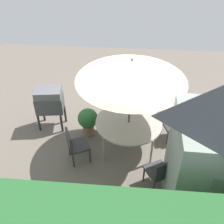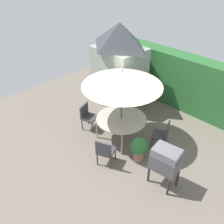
{
  "view_description": "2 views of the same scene",
  "coord_description": "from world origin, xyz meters",
  "px_view_note": "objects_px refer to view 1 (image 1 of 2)",
  "views": [
    {
      "loc": [
        -0.27,
        5.26,
        4.9
      ],
      "look_at": [
        0.16,
        0.27,
        1.0
      ],
      "focal_mm": 43.07,
      "sensor_mm": 36.0,
      "label": 1
    },
    {
      "loc": [
        4.05,
        -4.35,
        5.27
      ],
      "look_at": [
        -0.5,
        0.18,
        0.98
      ],
      "focal_mm": 39.45,
      "sensor_mm": 36.0,
      "label": 2
    }
  ],
  "objects_px": {
    "chair_toward_hedge": "(160,172)",
    "chair_near_shed": "(112,101)",
    "chair_far_side": "(75,144)",
    "patio_umbrella": "(131,70)",
    "bbq_grill": "(49,101)",
    "chair_toward_house": "(176,122)",
    "potted_plant_by_shed": "(88,120)",
    "patio_table": "(129,123)"
  },
  "relations": [
    {
      "from": "patio_table",
      "to": "chair_far_side",
      "type": "xyz_separation_m",
      "value": [
        1.21,
        0.58,
        -0.22
      ]
    },
    {
      "from": "chair_toward_house",
      "to": "potted_plant_by_shed",
      "type": "relative_size",
      "value": 1.15
    },
    {
      "from": "chair_toward_house",
      "to": "chair_toward_hedge",
      "type": "bearing_deg",
      "value": 73.36
    },
    {
      "from": "patio_umbrella",
      "to": "chair_toward_hedge",
      "type": "relative_size",
      "value": 2.73
    },
    {
      "from": "chair_toward_house",
      "to": "potted_plant_by_shed",
      "type": "xyz_separation_m",
      "value": [
        2.26,
        0.04,
        -0.06
      ]
    },
    {
      "from": "bbq_grill",
      "to": "chair_near_shed",
      "type": "relative_size",
      "value": 1.33
    },
    {
      "from": "chair_far_side",
      "to": "potted_plant_by_shed",
      "type": "bearing_deg",
      "value": -98.99
    },
    {
      "from": "chair_near_shed",
      "to": "chair_toward_hedge",
      "type": "distance_m",
      "value": 2.71
    },
    {
      "from": "chair_near_shed",
      "to": "chair_toward_hedge",
      "type": "xyz_separation_m",
      "value": [
        -1.22,
        2.42,
        0.0
      ]
    },
    {
      "from": "chair_toward_hedge",
      "to": "chair_toward_house",
      "type": "distance_m",
      "value": 1.71
    },
    {
      "from": "bbq_grill",
      "to": "chair_far_side",
      "type": "height_order",
      "value": "bbq_grill"
    },
    {
      "from": "chair_toward_house",
      "to": "chair_near_shed",
      "type": "bearing_deg",
      "value": -24.81
    },
    {
      "from": "patio_umbrella",
      "to": "potted_plant_by_shed",
      "type": "relative_size",
      "value": 3.15
    },
    {
      "from": "patio_umbrella",
      "to": "bbq_grill",
      "type": "height_order",
      "value": "patio_umbrella"
    },
    {
      "from": "chair_near_shed",
      "to": "patio_umbrella",
      "type": "bearing_deg",
      "value": 113.15
    },
    {
      "from": "potted_plant_by_shed",
      "to": "chair_near_shed",
      "type": "bearing_deg",
      "value": -123.7
    },
    {
      "from": "bbq_grill",
      "to": "chair_toward_house",
      "type": "relative_size",
      "value": 1.33
    },
    {
      "from": "patio_umbrella",
      "to": "chair_toward_house",
      "type": "bearing_deg",
      "value": -161.18
    },
    {
      "from": "chair_near_shed",
      "to": "chair_toward_hedge",
      "type": "height_order",
      "value": "same"
    },
    {
      "from": "patio_table",
      "to": "chair_toward_hedge",
      "type": "bearing_deg",
      "value": 119.88
    },
    {
      "from": "bbq_grill",
      "to": "patio_umbrella",
      "type": "bearing_deg",
      "value": 163.98
    },
    {
      "from": "patio_table",
      "to": "bbq_grill",
      "type": "relative_size",
      "value": 1.33
    },
    {
      "from": "chair_near_shed",
      "to": "bbq_grill",
      "type": "bearing_deg",
      "value": 20.62
    },
    {
      "from": "chair_near_shed",
      "to": "chair_far_side",
      "type": "xyz_separation_m",
      "value": [
        0.7,
        1.78,
        0.0
      ]
    },
    {
      "from": "chair_far_side",
      "to": "chair_toward_house",
      "type": "xyz_separation_m",
      "value": [
        -2.41,
        -0.99,
        0.0
      ]
    },
    {
      "from": "chair_toward_house",
      "to": "potted_plant_by_shed",
      "type": "distance_m",
      "value": 2.26
    },
    {
      "from": "chair_near_shed",
      "to": "chair_toward_house",
      "type": "xyz_separation_m",
      "value": [
        -1.71,
        0.79,
        0.0
      ]
    },
    {
      "from": "patio_table",
      "to": "chair_toward_house",
      "type": "xyz_separation_m",
      "value": [
        -1.19,
        -0.41,
        -0.22
      ]
    },
    {
      "from": "chair_far_side",
      "to": "patio_umbrella",
      "type": "bearing_deg",
      "value": -154.31
    },
    {
      "from": "chair_toward_hedge",
      "to": "chair_near_shed",
      "type": "bearing_deg",
      "value": -63.34
    },
    {
      "from": "patio_table",
      "to": "patio_umbrella",
      "type": "xyz_separation_m",
      "value": [
        0.0,
        -0.0,
        1.44
      ]
    },
    {
      "from": "patio_table",
      "to": "chair_toward_hedge",
      "type": "height_order",
      "value": "chair_toward_hedge"
    },
    {
      "from": "patio_umbrella",
      "to": "chair_near_shed",
      "type": "bearing_deg",
      "value": -66.85
    },
    {
      "from": "patio_umbrella",
      "to": "bbq_grill",
      "type": "relative_size",
      "value": 2.05
    },
    {
      "from": "patio_table",
      "to": "chair_near_shed",
      "type": "height_order",
      "value": "chair_near_shed"
    },
    {
      "from": "chair_toward_hedge",
      "to": "chair_far_side",
      "type": "bearing_deg",
      "value": -18.57
    },
    {
      "from": "patio_umbrella",
      "to": "chair_far_side",
      "type": "distance_m",
      "value": 2.13
    },
    {
      "from": "bbq_grill",
      "to": "chair_near_shed",
      "type": "distance_m",
      "value": 1.72
    },
    {
      "from": "bbq_grill",
      "to": "potted_plant_by_shed",
      "type": "distance_m",
      "value": 1.12
    },
    {
      "from": "bbq_grill",
      "to": "chair_toward_house",
      "type": "bearing_deg",
      "value": 176.63
    },
    {
      "from": "chair_toward_hedge",
      "to": "potted_plant_by_shed",
      "type": "bearing_deg",
      "value": -42.12
    },
    {
      "from": "chair_far_side",
      "to": "chair_toward_hedge",
      "type": "relative_size",
      "value": 1.0
    }
  ]
}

